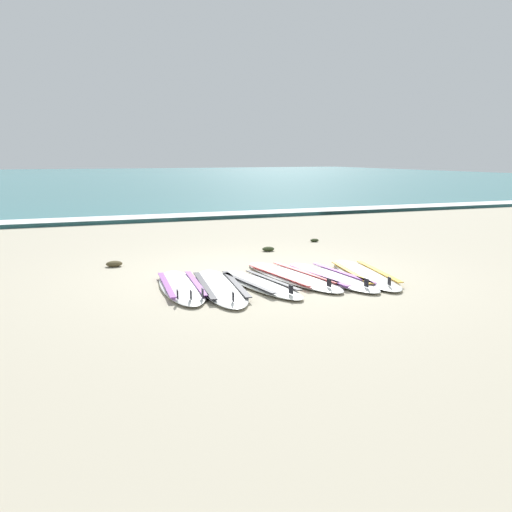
{
  "coord_description": "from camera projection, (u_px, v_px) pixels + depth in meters",
  "views": [
    {
      "loc": [
        -3.41,
        -7.93,
        1.79
      ],
      "look_at": [
        -0.04,
        0.3,
        0.25
      ],
      "focal_mm": 41.02,
      "sensor_mm": 36.0,
      "label": 1
    }
  ],
  "objects": [
    {
      "name": "seaweed_clump_mid_sand",
      "position": [
        114.0,
        264.0,
        9.48
      ],
      "size": [
        0.27,
        0.21,
        0.09
      ],
      "primitive_type": "ellipsoid",
      "color": "#4C4228",
      "rests_on": "ground"
    },
    {
      "name": "surfboard_0",
      "position": [
        181.0,
        286.0,
        7.9
      ],
      "size": [
        0.84,
        2.29,
        0.18
      ],
      "color": "white",
      "rests_on": "ground"
    },
    {
      "name": "sea",
      "position": [
        65.0,
        179.0,
        43.04
      ],
      "size": [
        80.0,
        60.0,
        0.1
      ],
      "primitive_type": "cube",
      "color": "teal",
      "rests_on": "ground"
    },
    {
      "name": "ground_plane",
      "position": [
        266.0,
        275.0,
        8.81
      ],
      "size": [
        80.0,
        80.0,
        0.0
      ],
      "primitive_type": "plane",
      "color": "#B7AD93"
    },
    {
      "name": "seaweed_clump_by_the_boards",
      "position": [
        268.0,
        249.0,
        11.01
      ],
      "size": [
        0.24,
        0.19,
        0.08
      ],
      "primitive_type": "ellipsoid",
      "color": "#2D381E",
      "rests_on": "ground"
    },
    {
      "name": "surfboard_5",
      "position": [
        365.0,
        274.0,
        8.72
      ],
      "size": [
        1.08,
        2.44,
        0.18
      ],
      "color": "silver",
      "rests_on": "ground"
    },
    {
      "name": "surfboard_2",
      "position": [
        260.0,
        284.0,
        8.06
      ],
      "size": [
        0.73,
        2.13,
        0.18
      ],
      "color": "silver",
      "rests_on": "ground"
    },
    {
      "name": "wave_foam_strip",
      "position": [
        151.0,
        218.0,
        16.2
      ],
      "size": [
        80.0,
        1.11,
        0.11
      ],
      "primitive_type": "cube",
      "color": "white",
      "rests_on": "ground"
    },
    {
      "name": "surfboard_3",
      "position": [
        291.0,
        276.0,
        8.58
      ],
      "size": [
        0.85,
        2.5,
        0.18
      ],
      "color": "white",
      "rests_on": "ground"
    },
    {
      "name": "surfboard_4",
      "position": [
        330.0,
        276.0,
        8.55
      ],
      "size": [
        0.66,
        2.34,
        0.18
      ],
      "color": "white",
      "rests_on": "ground"
    },
    {
      "name": "surfboard_1",
      "position": [
        220.0,
        287.0,
        7.87
      ],
      "size": [
        0.97,
        2.46,
        0.18
      ],
      "color": "white",
      "rests_on": "ground"
    },
    {
      "name": "seaweed_clump_near_shoreline",
      "position": [
        314.0,
        240.0,
        12.2
      ],
      "size": [
        0.18,
        0.15,
        0.06
      ],
      "primitive_type": "ellipsoid",
      "color": "#2D381E",
      "rests_on": "ground"
    }
  ]
}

